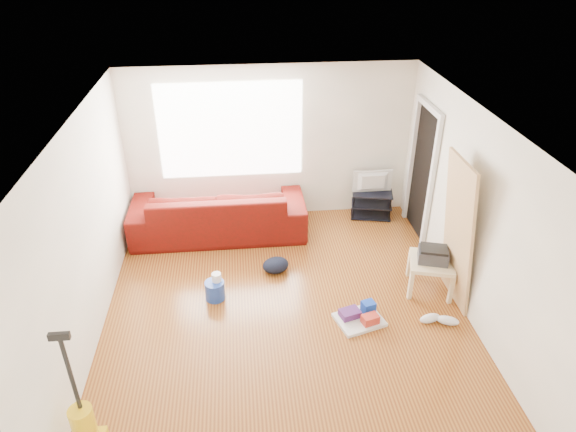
{
  "coord_description": "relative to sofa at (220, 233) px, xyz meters",
  "views": [
    {
      "loc": [
        -0.48,
        -5.05,
        4.3
      ],
      "look_at": [
        0.1,
        0.6,
        1.03
      ],
      "focal_mm": 32.0,
      "sensor_mm": 36.0,
      "label": 1
    }
  ],
  "objects": [
    {
      "name": "tv",
      "position": [
        2.5,
        0.27,
        0.63
      ],
      "size": [
        0.64,
        0.08,
        0.37
      ],
      "primitive_type": "imported",
      "rotation": [
        0.0,
        0.0,
        3.14
      ],
      "color": "black",
      "rests_on": "tv_stand"
    },
    {
      "name": "tv_stand",
      "position": [
        2.5,
        0.27,
        0.23
      ],
      "size": [
        0.71,
        0.5,
        0.45
      ],
      "rotation": [
        0.0,
        0.0,
        -0.21
      ],
      "color": "black",
      "rests_on": "ground"
    },
    {
      "name": "side_table",
      "position": [
        2.8,
        -1.72,
        0.38
      ],
      "size": [
        0.69,
        0.69,
        0.46
      ],
      "rotation": [
        0.0,
        0.0,
        -0.28
      ],
      "color": "#D7C584",
      "rests_on": "ground"
    },
    {
      "name": "backpack",
      "position": [
        0.8,
        -1.12,
        0.0
      ],
      "size": [
        0.45,
        0.4,
        0.21
      ],
      "primitive_type": "ellipsoid",
      "rotation": [
        0.0,
        0.0,
        0.31
      ],
      "color": "black",
      "rests_on": "ground"
    },
    {
      "name": "sneakers",
      "position": [
        2.7,
        -2.4,
        0.06
      ],
      "size": [
        0.5,
        0.26,
        0.11
      ],
      "rotation": [
        0.0,
        0.0,
        -0.22
      ],
      "color": "silver",
      "rests_on": "ground"
    },
    {
      "name": "cleaning_tray",
      "position": [
        1.75,
        -2.25,
        0.06
      ],
      "size": [
        0.66,
        0.58,
        0.2
      ],
      "rotation": [
        0.0,
        0.0,
        0.29
      ],
      "color": "silver",
      "rests_on": "ground"
    },
    {
      "name": "bucket",
      "position": [
        -0.04,
        -1.64,
        0.0
      ],
      "size": [
        0.27,
        0.27,
        0.26
      ],
      "primitive_type": "cylinder",
      "rotation": [
        0.0,
        0.0,
        0.06
      ],
      "color": "#1D3DA1",
      "rests_on": "ground"
    },
    {
      "name": "toilet_paper",
      "position": [
        -0.01,
        -1.6,
        0.19
      ],
      "size": [
        0.12,
        0.12,
        0.11
      ],
      "primitive_type": "cylinder",
      "color": "white",
      "rests_on": "bucket"
    },
    {
      "name": "sofa",
      "position": [
        0.0,
        0.0,
        0.0
      ],
      "size": [
        2.67,
        1.04,
        0.78
      ],
      "primitive_type": "imported",
      "rotation": [
        0.0,
        0.0,
        3.14
      ],
      "color": "#370C07",
      "rests_on": "ground"
    },
    {
      "name": "door_panel",
      "position": [
        2.98,
        -1.92,
        0.0
      ],
      "size": [
        0.25,
        0.79,
        1.97
      ],
      "primitive_type": "cube",
      "rotation": [
        0.0,
        -0.1,
        0.0
      ],
      "color": "tan",
      "rests_on": "ground"
    },
    {
      "name": "room",
      "position": [
        0.92,
        -1.8,
        1.25
      ],
      "size": [
        4.51,
        5.01,
        2.51
      ],
      "color": "#672F13",
      "rests_on": "ground"
    },
    {
      "name": "printer",
      "position": [
        2.8,
        -1.72,
        0.55
      ],
      "size": [
        0.45,
        0.39,
        0.2
      ],
      "rotation": [
        0.0,
        0.0,
        -0.3
      ],
      "color": "#303136",
      "rests_on": "side_table"
    }
  ]
}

